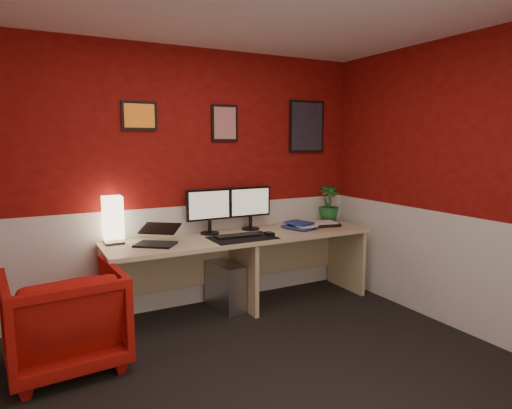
# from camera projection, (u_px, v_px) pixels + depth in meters

# --- Properties ---
(ground) EXTENTS (4.00, 3.50, 0.01)m
(ground) POSITION_uv_depth(u_px,v_px,m) (261.00, 395.00, 2.86)
(ground) COLOR black
(ground) RESTS_ON ground
(wall_back) EXTENTS (4.00, 0.01, 2.50)m
(wall_back) POSITION_uv_depth(u_px,v_px,m) (174.00, 181.00, 4.21)
(wall_back) COLOR maroon
(wall_back) RESTS_ON ground
(wall_right) EXTENTS (0.01, 3.50, 2.50)m
(wall_right) POSITION_uv_depth(u_px,v_px,m) (476.00, 187.00, 3.61)
(wall_right) COLOR maroon
(wall_right) RESTS_ON ground
(wainscot_back) EXTENTS (4.00, 0.01, 1.00)m
(wainscot_back) POSITION_uv_depth(u_px,v_px,m) (176.00, 257.00, 4.32)
(wainscot_back) COLOR silver
(wainscot_back) RESTS_ON ground
(wainscot_right) EXTENTS (0.01, 3.50, 1.00)m
(wainscot_right) POSITION_uv_depth(u_px,v_px,m) (470.00, 276.00, 3.72)
(wainscot_right) COLOR silver
(wainscot_right) RESTS_ON ground
(desk) EXTENTS (2.60, 0.65, 0.73)m
(desk) POSITION_uv_depth(u_px,v_px,m) (243.00, 272.00, 4.30)
(desk) COLOR #CEBC84
(desk) RESTS_ON ground
(shoji_lamp) EXTENTS (0.16, 0.16, 0.40)m
(shoji_lamp) POSITION_uv_depth(u_px,v_px,m) (113.00, 221.00, 3.87)
(shoji_lamp) COLOR #FFE5B2
(shoji_lamp) RESTS_ON desk
(laptop) EXTENTS (0.40, 0.38, 0.22)m
(laptop) POSITION_uv_depth(u_px,v_px,m) (155.00, 233.00, 3.81)
(laptop) COLOR black
(laptop) RESTS_ON desk
(monitor_left) EXTENTS (0.45, 0.06, 0.58)m
(monitor_left) POSITION_uv_depth(u_px,v_px,m) (209.00, 204.00, 4.26)
(monitor_left) COLOR black
(monitor_left) RESTS_ON desk
(monitor_right) EXTENTS (0.45, 0.06, 0.58)m
(monitor_right) POSITION_uv_depth(u_px,v_px,m) (250.00, 201.00, 4.48)
(monitor_right) COLOR black
(monitor_right) RESTS_ON desk
(desk_mat) EXTENTS (0.60, 0.38, 0.01)m
(desk_mat) POSITION_uv_depth(u_px,v_px,m) (242.00, 238.00, 4.12)
(desk_mat) COLOR black
(desk_mat) RESTS_ON desk
(keyboard) EXTENTS (0.42, 0.15, 0.02)m
(keyboard) POSITION_uv_depth(u_px,v_px,m) (237.00, 236.00, 4.16)
(keyboard) COLOR black
(keyboard) RESTS_ON desk_mat
(mouse) EXTENTS (0.06, 0.10, 0.03)m
(mouse) POSITION_uv_depth(u_px,v_px,m) (270.00, 234.00, 4.21)
(mouse) COLOR black
(mouse) RESTS_ON desk_mat
(book_bottom) EXTENTS (0.31, 0.36, 0.03)m
(book_bottom) POSITION_uv_depth(u_px,v_px,m) (292.00, 229.00, 4.47)
(book_bottom) COLOR navy
(book_bottom) RESTS_ON desk
(book_middle) EXTENTS (0.23, 0.30, 0.02)m
(book_middle) POSITION_uv_depth(u_px,v_px,m) (294.00, 226.00, 4.51)
(book_middle) COLOR silver
(book_middle) RESTS_ON book_bottom
(book_top) EXTENTS (0.26, 0.30, 0.02)m
(book_top) POSITION_uv_depth(u_px,v_px,m) (293.00, 224.00, 4.47)
(book_top) COLOR navy
(book_top) RESTS_ON book_middle
(zen_tray) EXTENTS (0.39, 0.32, 0.03)m
(zen_tray) POSITION_uv_depth(u_px,v_px,m) (321.00, 224.00, 4.72)
(zen_tray) COLOR black
(zen_tray) RESTS_ON desk
(potted_plant) EXTENTS (0.26, 0.26, 0.41)m
(potted_plant) POSITION_uv_depth(u_px,v_px,m) (329.00, 204.00, 4.92)
(potted_plant) COLOR #19591E
(potted_plant) RESTS_ON desk
(pc_tower) EXTENTS (0.26, 0.47, 0.45)m
(pc_tower) POSITION_uv_depth(u_px,v_px,m) (225.00, 286.00, 4.31)
(pc_tower) COLOR #99999E
(pc_tower) RESTS_ON ground
(armchair) EXTENTS (0.84, 0.86, 0.73)m
(armchair) POSITION_uv_depth(u_px,v_px,m) (64.00, 318.00, 3.18)
(armchair) COLOR #A51711
(armchair) RESTS_ON ground
(art_left) EXTENTS (0.32, 0.02, 0.26)m
(art_left) POSITION_uv_depth(u_px,v_px,m) (139.00, 116.00, 3.97)
(art_left) COLOR orange
(art_left) RESTS_ON wall_back
(art_center) EXTENTS (0.28, 0.02, 0.36)m
(art_center) POSITION_uv_depth(u_px,v_px,m) (225.00, 123.00, 4.37)
(art_center) COLOR red
(art_center) RESTS_ON wall_back
(art_right) EXTENTS (0.44, 0.02, 0.56)m
(art_right) POSITION_uv_depth(u_px,v_px,m) (307.00, 127.00, 4.82)
(art_right) COLOR black
(art_right) RESTS_ON wall_back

